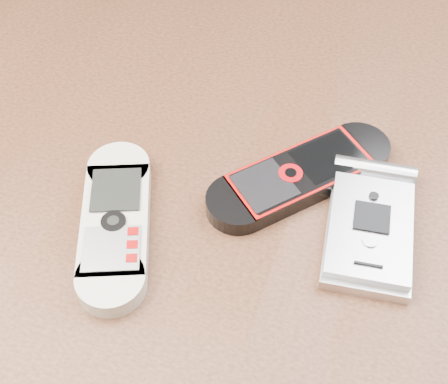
{
  "coord_description": "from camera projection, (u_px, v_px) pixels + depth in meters",
  "views": [
    {
      "loc": [
        0.09,
        -0.28,
        1.12
      ],
      "look_at": [
        0.01,
        0.0,
        0.76
      ],
      "focal_mm": 50.0,
      "sensor_mm": 36.0,
      "label": 1
    }
  ],
  "objects": [
    {
      "name": "motorola_razr",
      "position": [
        370.0,
        227.0,
        0.45
      ],
      "size": [
        0.07,
        0.12,
        0.02
      ],
      "primitive_type": "cube",
      "rotation": [
        0.0,
        0.0,
        0.1
      ],
      "color": "silver",
      "rests_on": "table"
    },
    {
      "name": "nokia_white",
      "position": [
        115.0,
        222.0,
        0.45
      ],
      "size": [
        0.1,
        0.15,
        0.02
      ],
      "primitive_type": "cube",
      "rotation": [
        0.0,
        0.0,
        0.36
      ],
      "color": "beige",
      "rests_on": "table"
    },
    {
      "name": "nokia_black_red",
      "position": [
        300.0,
        175.0,
        0.48
      ],
      "size": [
        0.14,
        0.15,
        0.02
      ],
      "primitive_type": "cube",
      "rotation": [
        0.0,
        0.0,
        -0.75
      ],
      "color": "black",
      "rests_on": "table"
    },
    {
      "name": "table",
      "position": [
        219.0,
        271.0,
        0.56
      ],
      "size": [
        1.2,
        0.8,
        0.75
      ],
      "color": "black",
      "rests_on": "ground"
    }
  ]
}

